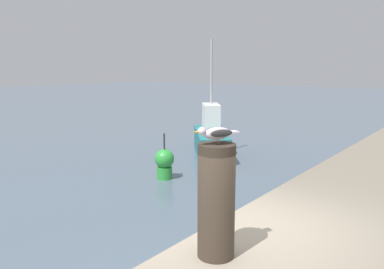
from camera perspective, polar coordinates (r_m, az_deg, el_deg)
name	(u,v)px	position (r m, az deg, el deg)	size (l,w,h in m)	color
mooring_post	(216,201)	(3.20, 3.61, -9.81)	(0.31, 0.31, 0.95)	#382D23
seagull	(216,133)	(3.05, 3.62, 0.23)	(0.36, 0.24, 0.14)	#C67260
boat_teal	(212,141)	(13.67, 2.96, -0.97)	(3.73, 3.37, 4.15)	#1E7075
channel_buoy	(164,163)	(11.13, -4.09, -4.17)	(0.56, 0.56, 1.33)	green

